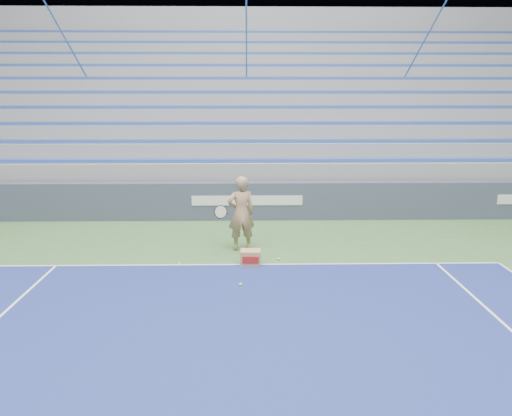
# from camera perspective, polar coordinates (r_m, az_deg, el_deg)

# --- Properties ---
(sponsor_barrier) EXTENTS (30.00, 0.32, 1.10)m
(sponsor_barrier) POSITION_cam_1_polar(r_m,az_deg,el_deg) (14.55, -1.01, 0.80)
(sponsor_barrier) COLOR #3A4259
(sponsor_barrier) RESTS_ON ground
(bleachers) EXTENTS (31.00, 9.15, 7.30)m
(bleachers) POSITION_cam_1_polar(r_m,az_deg,el_deg) (19.98, -1.07, 9.37)
(bleachers) COLOR gray
(bleachers) RESTS_ON ground
(tennis_player) EXTENTS (0.97, 0.90, 1.77)m
(tennis_player) POSITION_cam_1_polar(r_m,az_deg,el_deg) (11.64, -1.73, -0.62)
(tennis_player) COLOR tan
(tennis_player) RESTS_ON ground
(ball_box) EXTENTS (0.45, 0.36, 0.33)m
(ball_box) POSITION_cam_1_polar(r_m,az_deg,el_deg) (10.82, -0.63, -5.67)
(ball_box) COLOR tan
(ball_box) RESTS_ON ground
(tennis_ball_0) EXTENTS (0.07, 0.07, 0.07)m
(tennis_ball_0) POSITION_cam_1_polar(r_m,az_deg,el_deg) (11.13, 2.62, -5.84)
(tennis_ball_0) COLOR #C3EB30
(tennis_ball_0) RESTS_ON ground
(tennis_ball_1) EXTENTS (0.07, 0.07, 0.07)m
(tennis_ball_1) POSITION_cam_1_polar(r_m,az_deg,el_deg) (11.09, -0.30, -5.91)
(tennis_ball_1) COLOR #C3EB30
(tennis_ball_1) RESTS_ON ground
(tennis_ball_2) EXTENTS (0.07, 0.07, 0.07)m
(tennis_ball_2) POSITION_cam_1_polar(r_m,az_deg,el_deg) (10.98, -8.75, -6.26)
(tennis_ball_2) COLOR #C3EB30
(tennis_ball_2) RESTS_ON ground
(tennis_ball_3) EXTENTS (0.07, 0.07, 0.07)m
(tennis_ball_3) POSITION_cam_1_polar(r_m,az_deg,el_deg) (9.70, -1.76, -8.75)
(tennis_ball_3) COLOR #C3EB30
(tennis_ball_3) RESTS_ON ground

